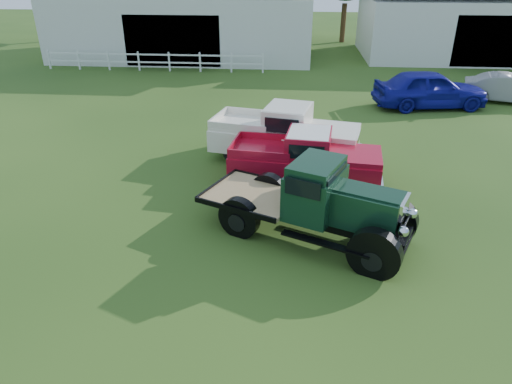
# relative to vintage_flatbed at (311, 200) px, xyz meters

# --- Properties ---
(ground) EXTENTS (120.00, 120.00, 0.00)m
(ground) POSITION_rel_vintage_flatbed_xyz_m (-1.59, -0.91, -1.05)
(ground) COLOR #234014
(shed_left) EXTENTS (18.80, 10.20, 5.60)m
(shed_left) POSITION_rel_vintage_flatbed_xyz_m (-8.59, 25.09, 1.75)
(shed_left) COLOR beige
(shed_left) RESTS_ON ground
(shed_right) EXTENTS (16.80, 9.20, 5.20)m
(shed_right) POSITION_rel_vintage_flatbed_xyz_m (12.41, 26.09, 1.55)
(shed_right) COLOR beige
(shed_right) RESTS_ON ground
(fence_rail) EXTENTS (14.20, 0.16, 1.20)m
(fence_rail) POSITION_rel_vintage_flatbed_xyz_m (-9.59, 19.09, -0.45)
(fence_rail) COLOR white
(fence_rail) RESTS_ON ground
(vintage_flatbed) EXTENTS (5.69, 4.05, 2.10)m
(vintage_flatbed) POSITION_rel_vintage_flatbed_xyz_m (0.00, 0.00, 0.00)
(vintage_flatbed) COLOR #123220
(vintage_flatbed) RESTS_ON ground
(red_pickup) EXTENTS (4.96, 2.36, 1.75)m
(red_pickup) POSITION_rel_vintage_flatbed_xyz_m (-0.10, 3.14, -0.18)
(red_pickup) COLOR #B50E26
(red_pickup) RESTS_ON ground
(white_pickup) EXTENTS (5.54, 3.08, 1.92)m
(white_pickup) POSITION_rel_vintage_flatbed_xyz_m (-0.80, 5.02, -0.09)
(white_pickup) COLOR white
(white_pickup) RESTS_ON ground
(misc_car_blue) EXTENTS (5.50, 2.90, 1.78)m
(misc_car_blue) POSITION_rel_vintage_flatbed_xyz_m (5.90, 12.15, -0.16)
(misc_car_blue) COLOR #14148C
(misc_car_blue) RESTS_ON ground
(misc_car_grey) EXTENTS (4.41, 2.55, 1.37)m
(misc_car_grey) POSITION_rel_vintage_flatbed_xyz_m (10.08, 13.40, -0.36)
(misc_car_grey) COLOR gray
(misc_car_grey) RESTS_ON ground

